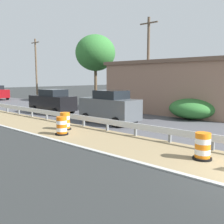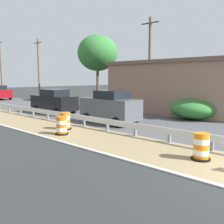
{
  "view_description": "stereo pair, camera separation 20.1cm",
  "coord_description": "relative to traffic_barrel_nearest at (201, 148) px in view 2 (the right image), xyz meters",
  "views": [
    {
      "loc": [
        -8.66,
        -1.51,
        3.06
      ],
      "look_at": [
        2.12,
        8.26,
        1.15
      ],
      "focal_mm": 41.68,
      "sensor_mm": 36.0,
      "label": 1
    },
    {
      "loc": [
        -8.53,
        -1.66,
        3.06
      ],
      "look_at": [
        2.12,
        8.26,
        1.15
      ],
      "focal_mm": 41.68,
      "sensor_mm": 36.0,
      "label": 2
    }
  ],
  "objects": [
    {
      "name": "guardrail_median",
      "position": [
        1.45,
        0.19,
        0.06
      ],
      "size": [
        0.18,
        47.33,
        0.71
      ],
      "color": "silver",
      "rests_on": "ground"
    },
    {
      "name": "traffic_barrel_nearest",
      "position": [
        0.0,
        0.0,
        0.0
      ],
      "size": [
        0.72,
        0.72,
        1.03
      ],
      "color": "orange",
      "rests_on": "ground"
    },
    {
      "name": "traffic_barrel_close",
      "position": [
        -0.92,
        7.45,
        -0.02
      ],
      "size": [
        0.71,
        0.71,
        0.98
      ],
      "color": "orange",
      "rests_on": "ground"
    },
    {
      "name": "traffic_barrel_mid",
      "position": [
        0.08,
        8.47,
        0.0
      ],
      "size": [
        0.72,
        0.72,
        1.03
      ],
      "color": "orange",
      "rests_on": "ground"
    },
    {
      "name": "car_lead_near_lane",
      "position": [
        3.52,
        8.02,
        0.65
      ],
      "size": [
        2.1,
        4.38,
        2.24
      ],
      "rotation": [
        0.0,
        0.0,
        1.54
      ],
      "color": "#4C5156",
      "rests_on": "ground"
    },
    {
      "name": "car_trailing_far_lane",
      "position": [
        3.78,
        15.0,
        0.58
      ],
      "size": [
        2.14,
        4.5,
        2.09
      ],
      "rotation": [
        0.0,
        0.0,
        1.6
      ],
      "color": "black",
      "rests_on": "ground"
    },
    {
      "name": "roadside_shop_near",
      "position": [
        12.99,
        7.6,
        1.83
      ],
      "size": [
        8.6,
        11.95,
        4.55
      ],
      "color": "#93705B",
      "rests_on": "ground"
    },
    {
      "name": "utility_pole_near",
      "position": [
        10.05,
        9.41,
        3.83
      ],
      "size": [
        0.24,
        1.8,
        8.28
      ],
      "color": "brown",
      "rests_on": "ground"
    },
    {
      "name": "utility_pole_mid",
      "position": [
        10.43,
        28.12,
        3.86
      ],
      "size": [
        0.24,
        1.8,
        8.32
      ],
      "color": "brown",
      "rests_on": "ground"
    },
    {
      "name": "utility_pole_far",
      "position": [
        10.74,
        40.56,
        4.44
      ],
      "size": [
        0.24,
        1.8,
        9.48
      ],
      "color": "brown",
      "rests_on": "ground"
    },
    {
      "name": "bush_roadside",
      "position": [
        9.18,
        4.65,
        0.32
      ],
      "size": [
        3.59,
        3.59,
        1.56
      ],
      "primitive_type": "ellipsoid",
      "color": "#337533",
      "rests_on": "ground"
    },
    {
      "name": "tree_roadside",
      "position": [
        13.96,
        20.09,
        5.71
      ],
      "size": [
        5.02,
        5.02,
        8.45
      ],
      "color": "brown",
      "rests_on": "ground"
    }
  ]
}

